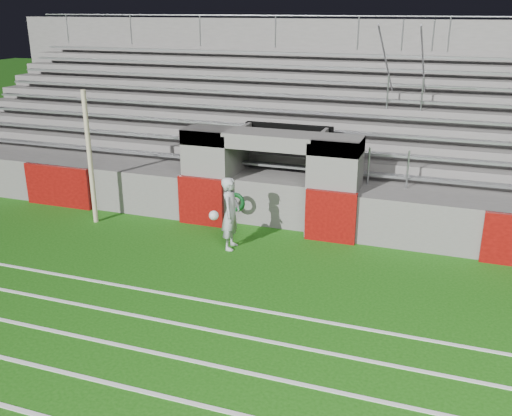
% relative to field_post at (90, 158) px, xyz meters
% --- Properties ---
extents(ground, '(90.00, 90.00, 0.00)m').
position_rel_field_post_xyz_m(ground, '(4.69, -2.16, -1.83)').
color(ground, '#17500D').
rests_on(ground, ground).
extents(field_post, '(0.13, 0.13, 3.66)m').
position_rel_field_post_xyz_m(field_post, '(0.00, 0.00, 0.00)').
color(field_post, '#BCAE8C').
rests_on(field_post, ground).
extents(stadium_structure, '(26.00, 8.48, 5.42)m').
position_rel_field_post_xyz_m(stadium_structure, '(4.69, 5.81, -0.34)').
color(stadium_structure, '#585654').
rests_on(stadium_structure, ground).
extents(goalkeeper_with_ball, '(0.72, 0.71, 1.83)m').
position_rel_field_post_xyz_m(goalkeeper_with_ball, '(4.25, -0.45, -0.92)').
color(goalkeeper_with_ball, '#A0A5AA').
rests_on(goalkeeper_with_ball, ground).
extents(hose_coil, '(0.51, 0.14, 0.56)m').
position_rel_field_post_xyz_m(hose_coil, '(3.92, 0.77, -1.06)').
color(hose_coil, '#0E460F').
rests_on(hose_coil, ground).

